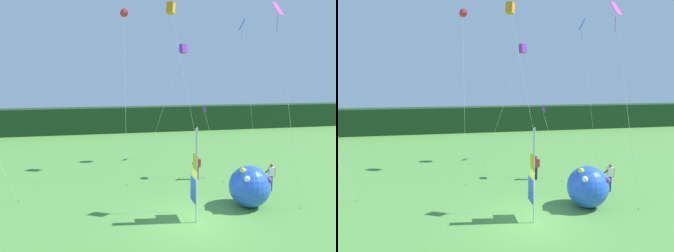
{
  "view_description": "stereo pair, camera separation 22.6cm",
  "coord_description": "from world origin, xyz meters",
  "views": [
    {
      "loc": [
        -4.14,
        -14.18,
        6.87
      ],
      "look_at": [
        -0.75,
        2.22,
        4.31
      ],
      "focal_mm": 34.64,
      "sensor_mm": 36.0,
      "label": 1
    },
    {
      "loc": [
        -3.92,
        -14.23,
        6.87
      ],
      "look_at": [
        -0.75,
        2.22,
        4.31
      ],
      "focal_mm": 34.64,
      "sensor_mm": 36.0,
      "label": 2
    }
  ],
  "objects": [
    {
      "name": "ground_plane",
      "position": [
        0.0,
        0.0,
        0.0
      ],
      "size": [
        120.0,
        120.0,
        0.0
      ],
      "primitive_type": "plane",
      "color": "#518E3D"
    },
    {
      "name": "distant_treeline",
      "position": [
        0.0,
        26.24,
        1.56
      ],
      "size": [
        80.0,
        2.4,
        3.12
      ],
      "primitive_type": "cube",
      "color": "#193819",
      "rests_on": "ground"
    },
    {
      "name": "banner_flag",
      "position": [
        0.11,
        0.07,
        2.2
      ],
      "size": [
        0.06,
        1.03,
        4.6
      ],
      "color": "#B7B7BC",
      "rests_on": "ground"
    },
    {
      "name": "person_near_banner",
      "position": [
        2.05,
        6.11,
        0.87
      ],
      "size": [
        0.55,
        0.48,
        1.64
      ],
      "color": "black",
      "rests_on": "ground"
    },
    {
      "name": "person_mid_field",
      "position": [
        5.79,
        3.05,
        0.9
      ],
      "size": [
        0.55,
        0.48,
        1.69
      ],
      "color": "#2D334C",
      "rests_on": "ground"
    },
    {
      "name": "inflatable_balloon",
      "position": [
        3.44,
        1.09,
        1.11
      ],
      "size": [
        2.2,
        2.2,
        2.21
      ],
      "color": "blue",
      "rests_on": "ground"
    },
    {
      "name": "kite_magenta_diamond_0",
      "position": [
        4.41,
        0.55,
        9.26
      ],
      "size": [
        2.0,
        0.71,
        10.41
      ],
      "color": "brown",
      "rests_on": "ground"
    },
    {
      "name": "kite_blue_diamond_1",
      "position": [
        7.31,
        11.1,
        10.41
      ],
      "size": [
        1.73,
        1.13,
        11.49
      ],
      "color": "brown",
      "rests_on": "ground"
    },
    {
      "name": "kite_purple_box_2",
      "position": [
        2.34,
        11.27,
        9.02
      ],
      "size": [
        3.71,
        1.54,
        9.44
      ],
      "color": "brown",
      "rests_on": "ground"
    },
    {
      "name": "kite_orange_box_4",
      "position": [
        0.93,
        9.3,
        11.65
      ],
      "size": [
        2.02,
        3.6,
        12.12
      ],
      "color": "brown",
      "rests_on": "ground"
    },
    {
      "name": "kite_purple_delta_5",
      "position": [
        2.59,
        6.5,
        4.67
      ],
      "size": [
        1.18,
        1.64,
        5.0
      ],
      "color": "brown",
      "rests_on": "ground"
    },
    {
      "name": "kite_red_delta_6",
      "position": [
        -2.54,
        7.72,
        10.82
      ],
      "size": [
        0.58,
        2.16,
        11.25
      ],
      "color": "brown",
      "rests_on": "ground"
    }
  ]
}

